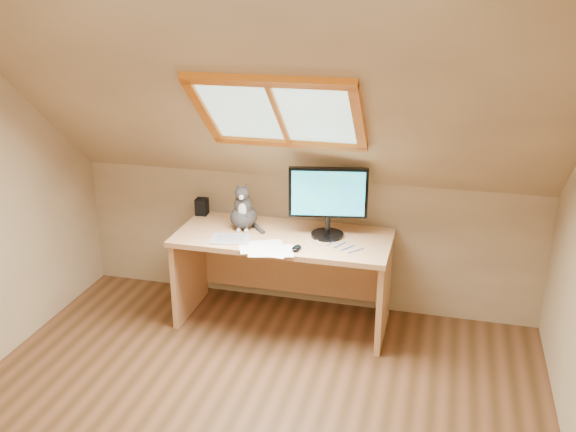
% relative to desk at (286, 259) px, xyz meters
% --- Properties ---
extents(room_shell, '(3.52, 3.52, 2.41)m').
position_rel_desk_xyz_m(room_shell, '(0.07, -1.54, 0.96)').
color(room_shell, tan).
rests_on(room_shell, ground).
extents(desk, '(1.51, 0.66, 0.69)m').
position_rel_desk_xyz_m(desk, '(0.00, 0.00, 0.00)').
color(desk, tan).
rests_on(desk, ground).
extents(monitor, '(0.54, 0.23, 0.50)m').
position_rel_desk_xyz_m(monitor, '(0.30, -0.01, 0.50)').
color(monitor, black).
rests_on(monitor, desk).
extents(cat, '(0.23, 0.26, 0.35)m').
position_rel_desk_xyz_m(cat, '(-0.31, -0.00, 0.34)').
color(cat, '#3C3735').
rests_on(cat, desk).
extents(desk_speaker, '(0.09, 0.09, 0.13)m').
position_rel_desk_xyz_m(desk_speaker, '(-0.70, 0.18, 0.28)').
color(desk_speaker, black).
rests_on(desk_speaker, desk).
extents(graphics_tablet, '(0.29, 0.23, 0.01)m').
position_rel_desk_xyz_m(graphics_tablet, '(-0.33, -0.24, 0.22)').
color(graphics_tablet, '#B2B2B7').
rests_on(graphics_tablet, desk).
extents(mouse, '(0.07, 0.10, 0.03)m').
position_rel_desk_xyz_m(mouse, '(0.15, -0.30, 0.23)').
color(mouse, black).
rests_on(mouse, desk).
extents(papers, '(0.35, 0.30, 0.01)m').
position_rel_desk_xyz_m(papers, '(-0.06, -0.33, 0.22)').
color(papers, white).
rests_on(papers, desk).
extents(cables, '(0.51, 0.26, 0.01)m').
position_rel_desk_xyz_m(cables, '(0.35, -0.18, 0.22)').
color(cables, silver).
rests_on(cables, desk).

